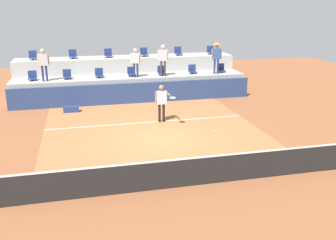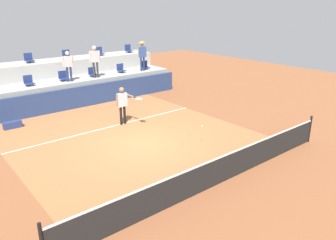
{
  "view_description": "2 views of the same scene",
  "coord_description": "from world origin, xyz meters",
  "px_view_note": "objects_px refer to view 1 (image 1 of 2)",
  "views": [
    {
      "loc": [
        -2.89,
        -13.48,
        5.14
      ],
      "look_at": [
        0.35,
        -0.07,
        0.84
      ],
      "focal_mm": 39.86,
      "sensor_mm": 36.0,
      "label": 1
    },
    {
      "loc": [
        -6.67,
        -9.81,
        5.12
      ],
      "look_at": [
        0.76,
        -0.7,
        1.0
      ],
      "focal_mm": 35.34,
      "sensor_mm": 36.0,
      "label": 2
    }
  ],
  "objects_px": {
    "stadium_chair_upper_far_right": "(211,51)",
    "spectator_in_grey": "(136,60)",
    "stadium_chair_lower_center": "(131,72)",
    "stadium_chair_upper_mid_right": "(144,53)",
    "stadium_chair_lower_far_left": "(32,77)",
    "stadium_chair_upper_left": "(73,55)",
    "spectator_leaning_on_rail": "(43,62)",
    "stadium_chair_lower_mid_right": "(162,71)",
    "tennis_ball": "(214,131)",
    "tennis_player": "(162,100)",
    "stadium_chair_upper_far_left": "(33,56)",
    "equipment_bag": "(71,109)",
    "stadium_chair_upper_right": "(178,52)",
    "stadium_chair_lower_far_right": "(221,69)",
    "stadium_chair_lower_mid_left": "(99,74)",
    "spectator_in_white": "(163,57)",
    "stadium_chair_lower_right": "(192,70)",
    "stadium_chair_upper_mid_left": "(108,54)",
    "spectator_with_hat": "(217,55)",
    "stadium_chair_lower_left": "(67,75)"
  },
  "relations": [
    {
      "from": "stadium_chair_lower_left",
      "to": "spectator_leaning_on_rail",
      "type": "relative_size",
      "value": 0.31
    },
    {
      "from": "stadium_chair_upper_right",
      "to": "spectator_leaning_on_rail",
      "type": "height_order",
      "value": "spectator_leaning_on_rail"
    },
    {
      "from": "stadium_chair_lower_far_right",
      "to": "spectator_leaning_on_rail",
      "type": "distance_m",
      "value": 10.04
    },
    {
      "from": "stadium_chair_upper_far_right",
      "to": "stadium_chair_upper_mid_right",
      "type": "bearing_deg",
      "value": 180.0
    },
    {
      "from": "stadium_chair_lower_far_left",
      "to": "stadium_chair_upper_mid_right",
      "type": "height_order",
      "value": "stadium_chair_upper_mid_right"
    },
    {
      "from": "stadium_chair_lower_center",
      "to": "stadium_chair_upper_mid_left",
      "type": "bearing_deg",
      "value": 121.61
    },
    {
      "from": "stadium_chair_upper_far_right",
      "to": "stadium_chair_lower_mid_left",
      "type": "bearing_deg",
      "value": -165.83
    },
    {
      "from": "stadium_chair_upper_mid_left",
      "to": "stadium_chair_upper_mid_right",
      "type": "height_order",
      "value": "same"
    },
    {
      "from": "stadium_chair_lower_center",
      "to": "spectator_in_grey",
      "type": "xyz_separation_m",
      "value": [
        0.19,
        -0.38,
        0.73
      ]
    },
    {
      "from": "stadium_chair_upper_left",
      "to": "stadium_chair_upper_right",
      "type": "xyz_separation_m",
      "value": [
        6.35,
        0.0,
        0.0
      ]
    },
    {
      "from": "stadium_chair_lower_mid_left",
      "to": "stadium_chair_upper_mid_right",
      "type": "bearing_deg",
      "value": 32.3
    },
    {
      "from": "spectator_leaning_on_rail",
      "to": "spectator_in_white",
      "type": "height_order",
      "value": "spectator_in_white"
    },
    {
      "from": "stadium_chair_upper_far_left",
      "to": "stadium_chair_upper_right",
      "type": "relative_size",
      "value": 1.0
    },
    {
      "from": "stadium_chair_lower_far_right",
      "to": "stadium_chair_lower_far_left",
      "type": "bearing_deg",
      "value": 180.0
    },
    {
      "from": "stadium_chair_lower_mid_right",
      "to": "stadium_chair_lower_right",
      "type": "height_order",
      "value": "same"
    },
    {
      "from": "stadium_chair_upper_right",
      "to": "stadium_chair_lower_mid_right",
      "type": "bearing_deg",
      "value": -129.05
    },
    {
      "from": "stadium_chair_upper_left",
      "to": "stadium_chair_upper_mid_left",
      "type": "xyz_separation_m",
      "value": [
        2.05,
        0.0,
        0.0
      ]
    },
    {
      "from": "stadium_chair_upper_far_right",
      "to": "stadium_chair_upper_right",
      "type": "bearing_deg",
      "value": 180.0
    },
    {
      "from": "stadium_chair_upper_mid_left",
      "to": "spectator_leaning_on_rail",
      "type": "distance_m",
      "value": 4.15
    },
    {
      "from": "stadium_chair_upper_mid_right",
      "to": "spectator_in_white",
      "type": "bearing_deg",
      "value": -72.48
    },
    {
      "from": "stadium_chair_lower_mid_right",
      "to": "stadium_chair_upper_mid_left",
      "type": "height_order",
      "value": "stadium_chair_upper_mid_left"
    },
    {
      "from": "stadium_chair_upper_far_left",
      "to": "equipment_bag",
      "type": "height_order",
      "value": "stadium_chair_upper_far_left"
    },
    {
      "from": "spectator_in_white",
      "to": "spectator_with_hat",
      "type": "xyz_separation_m",
      "value": [
        3.17,
        -0.0,
        0.03
      ]
    },
    {
      "from": "stadium_chair_lower_far_left",
      "to": "equipment_bag",
      "type": "distance_m",
      "value": 3.24
    },
    {
      "from": "spectator_with_hat",
      "to": "stadium_chair_upper_mid_right",
      "type": "bearing_deg",
      "value": 150.49
    },
    {
      "from": "stadium_chair_upper_left",
      "to": "spectator_in_white",
      "type": "height_order",
      "value": "spectator_in_white"
    },
    {
      "from": "stadium_chair_upper_left",
      "to": "spectator_leaning_on_rail",
      "type": "xyz_separation_m",
      "value": [
        -1.48,
        -2.18,
        -0.04
      ]
    },
    {
      "from": "stadium_chair_lower_center",
      "to": "stadium_chair_lower_far_right",
      "type": "height_order",
      "value": "same"
    },
    {
      "from": "stadium_chair_upper_mid_right",
      "to": "stadium_chair_lower_mid_left",
      "type": "bearing_deg",
      "value": -147.7
    },
    {
      "from": "stadium_chair_lower_left",
      "to": "stadium_chair_upper_left",
      "type": "distance_m",
      "value": 2.02
    },
    {
      "from": "stadium_chair_lower_mid_right",
      "to": "stadium_chair_upper_mid_right",
      "type": "height_order",
      "value": "stadium_chair_upper_mid_right"
    },
    {
      "from": "tennis_player",
      "to": "tennis_ball",
      "type": "bearing_deg",
      "value": -75.43
    },
    {
      "from": "tennis_ball",
      "to": "tennis_player",
      "type": "bearing_deg",
      "value": 104.57
    },
    {
      "from": "spectator_leaning_on_rail",
      "to": "stadium_chair_upper_mid_left",
      "type": "bearing_deg",
      "value": 31.79
    },
    {
      "from": "stadium_chair_lower_mid_left",
      "to": "stadium_chair_upper_far_right",
      "type": "distance_m",
      "value": 7.4
    },
    {
      "from": "stadium_chair_lower_center",
      "to": "stadium_chair_lower_mid_right",
      "type": "relative_size",
      "value": 1.0
    },
    {
      "from": "stadium_chair_lower_right",
      "to": "stadium_chair_upper_mid_right",
      "type": "relative_size",
      "value": 1.0
    },
    {
      "from": "spectator_leaning_on_rail",
      "to": "spectator_in_white",
      "type": "bearing_deg",
      "value": 0.0
    },
    {
      "from": "stadium_chair_upper_far_left",
      "to": "stadium_chair_upper_far_right",
      "type": "xyz_separation_m",
      "value": [
        10.7,
        0.0,
        0.0
      ]
    },
    {
      "from": "stadium_chair_upper_far_left",
      "to": "stadium_chair_upper_left",
      "type": "relative_size",
      "value": 1.0
    },
    {
      "from": "stadium_chair_lower_left",
      "to": "stadium_chair_upper_far_right",
      "type": "relative_size",
      "value": 1.0
    },
    {
      "from": "stadium_chair_upper_right",
      "to": "spectator_with_hat",
      "type": "bearing_deg",
      "value": -51.95
    },
    {
      "from": "stadium_chair_lower_center",
      "to": "stadium_chair_upper_mid_right",
      "type": "relative_size",
      "value": 1.0
    },
    {
      "from": "stadium_chair_upper_far_right",
      "to": "spectator_in_grey",
      "type": "distance_m",
      "value": 5.59
    },
    {
      "from": "spectator_leaning_on_rail",
      "to": "stadium_chair_lower_mid_right",
      "type": "bearing_deg",
      "value": 3.45
    },
    {
      "from": "stadium_chair_lower_mid_right",
      "to": "stadium_chair_upper_far_left",
      "type": "distance_m",
      "value": 7.38
    },
    {
      "from": "spectator_in_grey",
      "to": "spectator_in_white",
      "type": "relative_size",
      "value": 0.91
    },
    {
      "from": "spectator_leaning_on_rail",
      "to": "stadium_chair_lower_far_left",
      "type": "bearing_deg",
      "value": 150.15
    },
    {
      "from": "equipment_bag",
      "to": "stadium_chair_upper_left",
      "type": "bearing_deg",
      "value": 86.81
    },
    {
      "from": "stadium_chair_lower_mid_right",
      "to": "stadium_chair_upper_mid_right",
      "type": "bearing_deg",
      "value": 110.96
    }
  ]
}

